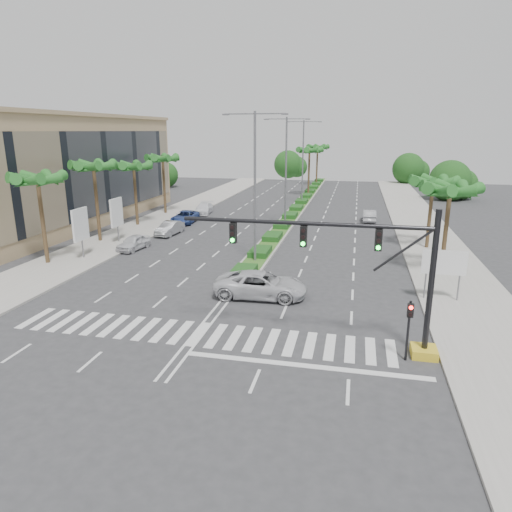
{
  "coord_description": "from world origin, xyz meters",
  "views": [
    {
      "loc": [
        7.87,
        -21.31,
        10.56
      ],
      "look_at": [
        1.96,
        5.48,
        3.0
      ],
      "focal_mm": 32.0,
      "sensor_mm": 36.0,
      "label": 1
    }
  ],
  "objects": [
    {
      "name": "streetlight_near",
      "position": [
        0.0,
        14.0,
        6.81
      ],
      "size": [
        5.1,
        0.25,
        12.0
      ],
      "color": "slate",
      "rests_on": "ground"
    },
    {
      "name": "direction_sign",
      "position": [
        13.5,
        7.99,
        2.45
      ],
      "size": [
        2.7,
        0.11,
        3.4
      ],
      "color": "slate",
      "rests_on": "ground"
    },
    {
      "name": "car_parked_c",
      "position": [
        -11.75,
        28.73,
        0.71
      ],
      "size": [
        2.62,
        5.22,
        1.42
      ],
      "primitive_type": "imported",
      "rotation": [
        0.0,
        0.0,
        0.05
      ],
      "color": "#2C4389",
      "rests_on": "ground"
    },
    {
      "name": "billboard_near",
      "position": [
        -14.5,
        12.0,
        2.96
      ],
      "size": [
        0.18,
        2.1,
        4.35
      ],
      "color": "slate",
      "rests_on": "ground"
    },
    {
      "name": "palm_left_far",
      "position": [
        -16.5,
        26.0,
        6.5
      ],
      "size": [
        4.57,
        4.68,
        7.35
      ],
      "color": "brown",
      "rests_on": "ground"
    },
    {
      "name": "car_parked_a",
      "position": [
        -11.8,
        15.83,
        0.67
      ],
      "size": [
        2.03,
        4.1,
        1.34
      ],
      "primitive_type": "imported",
      "rotation": [
        0.0,
        0.0,
        -0.12
      ],
      "color": "silver",
      "rests_on": "ground"
    },
    {
      "name": "footpath_right",
      "position": [
        15.2,
        20.0,
        0.07
      ],
      "size": [
        6.0,
        120.0,
        0.15
      ],
      "primitive_type": "cube",
      "color": "gray",
      "rests_on": "ground"
    },
    {
      "name": "car_parked_d",
      "position": [
        -11.61,
        35.15,
        0.69
      ],
      "size": [
        2.42,
        4.93,
        1.38
      ],
      "primitive_type": "imported",
      "rotation": [
        0.0,
        0.0,
        0.11
      ],
      "color": "white",
      "rests_on": "ground"
    },
    {
      "name": "palm_right_far",
      "position": [
        14.5,
        22.0,
        5.91
      ],
      "size": [
        4.57,
        4.68,
        6.75
      ],
      "color": "brown",
      "rests_on": "ground"
    },
    {
      "name": "median_grass",
      "position": [
        0.0,
        45.0,
        0.22
      ],
      "size": [
        1.8,
        75.0,
        0.04
      ],
      "primitive_type": "cube",
      "color": "#2F5C1F",
      "rests_on": "median"
    },
    {
      "name": "palm_left_end",
      "position": [
        -16.5,
        34.0,
        6.88
      ],
      "size": [
        4.57,
        4.68,
        7.75
      ],
      "color": "brown",
      "rests_on": "ground"
    },
    {
      "name": "streetlight_far",
      "position": [
        0.0,
        46.0,
        6.81
      ],
      "size": [
        5.1,
        0.25,
        12.0
      ],
      "color": "slate",
      "rests_on": "ground"
    },
    {
      "name": "pedestrian_signal",
      "position": [
        10.6,
        -0.68,
        2.04
      ],
      "size": [
        0.28,
        0.36,
        3.0
      ],
      "color": "black",
      "rests_on": "ground"
    },
    {
      "name": "streetlight_mid",
      "position": [
        0.0,
        30.0,
        6.81
      ],
      "size": [
        5.1,
        0.25,
        12.0
      ],
      "color": "slate",
      "rests_on": "ground"
    },
    {
      "name": "median",
      "position": [
        0.0,
        45.0,
        0.1
      ],
      "size": [
        2.2,
        75.0,
        0.2
      ],
      "primitive_type": "cube",
      "color": "gray",
      "rests_on": "ground"
    },
    {
      "name": "footpath_left",
      "position": [
        -15.2,
        20.0,
        0.07
      ],
      "size": [
        6.0,
        120.0,
        0.15
      ],
      "primitive_type": "cube",
      "color": "gray",
      "rests_on": "ground"
    },
    {
      "name": "palm_left_mid",
      "position": [
        -16.5,
        18.0,
        7.08
      ],
      "size": [
        4.57,
        4.68,
        7.95
      ],
      "color": "brown",
      "rests_on": "ground"
    },
    {
      "name": "palm_left_near",
      "position": [
        -16.5,
        10.0,
        6.69
      ],
      "size": [
        4.57,
        4.68,
        7.55
      ],
      "color": "brown",
      "rests_on": "ground"
    },
    {
      "name": "palm_median_a",
      "position": [
        0.0,
        55.0,
        7.17
      ],
      "size": [
        4.57,
        4.68,
        8.05
      ],
      "color": "brown",
      "rests_on": "ground"
    },
    {
      "name": "building",
      "position": [
        -26.0,
        26.0,
        6.0
      ],
      "size": [
        12.0,
        36.0,
        12.0
      ],
      "primitive_type": "cube",
      "color": "tan",
      "rests_on": "ground"
    },
    {
      "name": "car_right",
      "position": [
        9.56,
        34.34,
        0.71
      ],
      "size": [
        1.53,
        4.32,
        1.42
      ],
      "primitive_type": "imported",
      "rotation": [
        0.0,
        0.0,
        3.13
      ],
      "color": "#B2B1B6",
      "rests_on": "ground"
    },
    {
      "name": "car_crossing",
      "position": [
        2.11,
        6.29,
        0.84
      ],
      "size": [
        6.16,
        3.07,
        1.68
      ],
      "primitive_type": "imported",
      "rotation": [
        0.0,
        0.0,
        1.62
      ],
      "color": "silver",
      "rests_on": "ground"
    },
    {
      "name": "billboard_far",
      "position": [
        -14.5,
        18.0,
        2.96
      ],
      "size": [
        0.18,
        2.1,
        4.35
      ],
      "color": "slate",
      "rests_on": "ground"
    },
    {
      "name": "ground",
      "position": [
        0.0,
        0.0,
        0.0
      ],
      "size": [
        160.0,
        160.0,
        0.0
      ],
      "primitive_type": "plane",
      "color": "#333335",
      "rests_on": "ground"
    },
    {
      "name": "palm_median_b",
      "position": [
        0.0,
        70.0,
        7.17
      ],
      "size": [
        4.57,
        4.68,
        8.05
      ],
      "color": "brown",
      "rests_on": "ground"
    },
    {
      "name": "palm_right_near",
      "position": [
        14.5,
        14.0,
        6.2
      ],
      "size": [
        4.57,
        4.68,
        7.05
      ],
      "color": "brown",
      "rests_on": "ground"
    },
    {
      "name": "signal_gantry",
      "position": [
        9.27,
        -0.0,
        3.46
      ],
      "size": [
        12.6,
        1.2,
        7.2
      ],
      "color": "gold",
      "rests_on": "ground"
    },
    {
      "name": "car_parked_b",
      "position": [
        -11.01,
        22.36,
        0.7
      ],
      "size": [
        1.86,
        4.35,
        1.39
      ],
      "primitive_type": "imported",
      "rotation": [
        0.0,
        0.0,
        -0.09
      ],
      "color": "#9E9FA3",
      "rests_on": "ground"
    }
  ]
}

